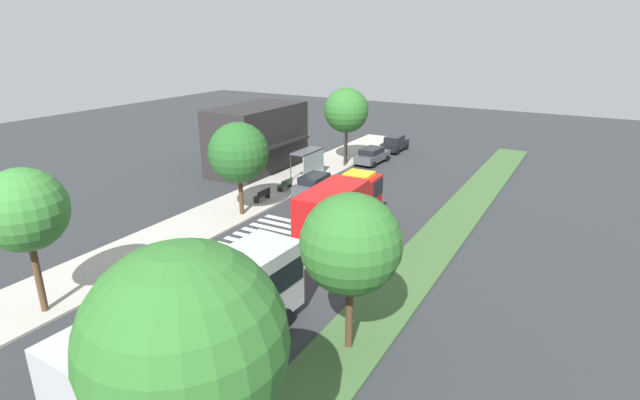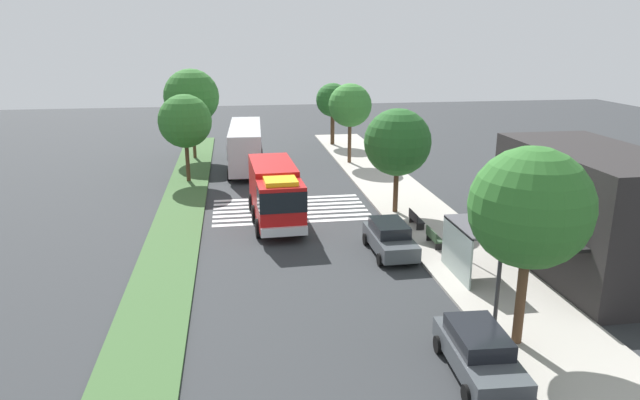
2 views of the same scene
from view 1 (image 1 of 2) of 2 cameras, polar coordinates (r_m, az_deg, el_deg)
The scene contains 19 objects.
ground_plane at distance 32.64m, azimuth 0.68°, elevation -3.52°, with size 120.00×120.00×0.00m, color #2D3033.
sidewalk at distance 36.89m, azimuth -10.24°, elevation -0.99°, with size 60.00×4.84×0.14m, color #ADA89E.
median_strip at distance 30.12m, azimuth 12.60°, elevation -5.89°, with size 60.00×3.00×0.14m, color #3D6033.
crosswalk at distance 30.65m, azimuth -1.60°, elevation -5.07°, with size 5.85×10.04×0.01m.
fire_truck at distance 31.55m, azimuth 2.63°, elevation -0.52°, with size 8.58×3.11×3.47m.
parked_car_west at distance 39.37m, azimuth -0.56°, elevation 1.85°, with size 4.59×2.13×1.68m.
parked_car_mid at distance 49.12m, azimuth 6.12°, elevation 5.22°, with size 4.67×2.25×1.61m.
parked_car_east at distance 54.58m, azimuth 8.72°, elevation 6.57°, with size 4.26×2.04×1.73m.
transit_bus at distance 19.72m, azimuth -14.26°, elevation -13.33°, with size 11.07×3.21×3.70m.
bus_stop_shelter at distance 43.29m, azimuth -1.14°, elevation 4.85°, with size 3.50×1.40×2.46m.
bench_near_shelter at distance 40.39m, azimuth -4.06°, elevation 1.84°, with size 1.60×0.50×0.90m.
bench_west_of_shelter at distance 37.91m, azimuth -6.73°, elevation 0.58°, with size 1.60×0.50×0.90m.
street_lamp at distance 47.02m, azimuth 2.92°, elevation 7.92°, with size 0.36×0.36×5.51m.
storefront_building at distance 46.56m, azimuth -7.32°, elevation 7.17°, with size 10.05×5.83×6.06m.
sidewalk_tree_west at distance 24.95m, azimuth -31.30°, elevation -1.04°, with size 3.74×3.74×6.91m.
sidewalk_tree_center at distance 34.26m, azimuth -9.49°, elevation 5.48°, with size 4.20×4.20×6.61m.
sidewalk_tree_far_east at distance 47.76m, azimuth 3.09°, elevation 10.41°, with size 4.30×4.30×7.37m.
median_tree_far_west at distance 12.26m, azimuth -15.46°, elevation -15.83°, with size 4.93×4.93×8.03m.
median_tree_west at distance 18.97m, azimuth 3.63°, elevation -5.18°, with size 4.03×4.03×6.67m.
Camera 1 is at (-26.34, -14.58, 12.59)m, focal length 27.37 mm.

